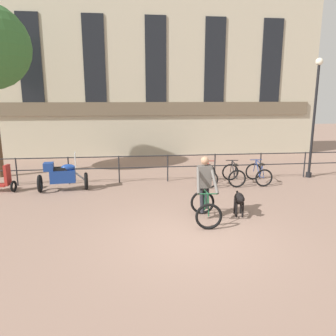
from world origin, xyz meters
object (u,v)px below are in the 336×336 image
parked_bicycle_mid_right (259,174)px  street_lamp (314,113)px  cyclist_with_bike (205,192)px  parked_bicycle_mid_left (234,175)px  dog (239,199)px  parked_motorcycle (62,175)px  parked_bicycle_near_lamp (208,175)px

parked_bicycle_mid_right → street_lamp: 3.38m
cyclist_with_bike → parked_bicycle_mid_left: bearing=65.6°
cyclist_with_bike → parked_bicycle_mid_right: size_ratio=1.53×
dog → parked_motorcycle: size_ratio=0.49×
parked_bicycle_near_lamp → parked_bicycle_mid_left: bearing=-170.4°
parked_bicycle_mid_left → parked_motorcycle: bearing=6.2°
parked_bicycle_near_lamp → parked_motorcycle: bearing=12.2°
parked_motorcycle → cyclist_with_bike: bearing=-133.2°
parked_bicycle_mid_right → street_lamp: (2.42, 0.65, 2.27)m
parked_bicycle_near_lamp → street_lamp: street_lamp is taller
parked_motorcycle → street_lamp: bearing=-91.1°
cyclist_with_bike → parked_bicycle_mid_left: 4.00m
cyclist_with_bike → parked_motorcycle: (-4.33, 3.24, -0.20)m
parked_bicycle_mid_left → cyclist_with_bike: bearing=65.3°
dog → parked_bicycle_near_lamp: parked_bicycle_near_lamp is taller
dog → street_lamp: (4.30, 3.99, 2.15)m
parked_bicycle_mid_right → street_lamp: street_lamp is taller
parked_motorcycle → street_lamp: 9.91m
cyclist_with_bike → parked_bicycle_mid_right: bearing=54.6°
cyclist_with_bike → parked_motorcycle: bearing=147.6°
cyclist_with_bike → parked_bicycle_near_lamp: cyclist_with_bike is taller
parked_bicycle_mid_right → parked_bicycle_near_lamp: bearing=0.2°
parked_bicycle_mid_left → parked_bicycle_mid_right: same height
parked_motorcycle → parked_bicycle_mid_left: bearing=-94.1°
dog → parked_bicycle_mid_left: parked_bicycle_mid_left is taller
parked_motorcycle → parked_bicycle_mid_left: (6.25, 0.24, -0.20)m
parked_motorcycle → parked_bicycle_near_lamp: bearing=-93.7°
parked_bicycle_near_lamp → cyclist_with_bike: bearing=84.7°
parked_bicycle_near_lamp → parked_bicycle_mid_right: size_ratio=1.08×
parked_motorcycle → dog: bearing=-126.5°
street_lamp → parked_bicycle_mid_right: bearing=-164.9°
cyclist_with_bike → parked_bicycle_near_lamp: size_ratio=1.41×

